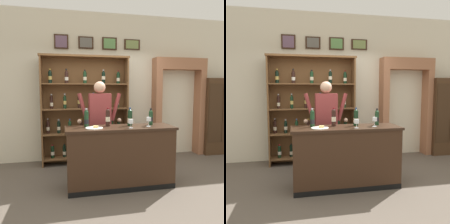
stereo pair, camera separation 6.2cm
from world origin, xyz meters
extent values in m
cube|color=brown|center=(0.00, 0.00, -0.01)|extent=(14.00, 14.00, 0.02)
cube|color=beige|center=(0.00, 1.72, 1.65)|extent=(12.00, 0.16, 3.30)
cube|color=#382316|center=(-0.88, 1.62, 2.62)|extent=(0.30, 0.02, 0.31)
cube|color=#6D506B|center=(-0.88, 1.61, 2.62)|extent=(0.24, 0.01, 0.25)
cube|color=#382316|center=(-0.35, 1.62, 2.62)|extent=(0.33, 0.02, 0.26)
cube|color=#625F5A|center=(-0.35, 1.61, 2.62)|extent=(0.26, 0.01, 0.21)
cube|color=#382316|center=(0.19, 1.62, 2.62)|extent=(0.33, 0.02, 0.28)
cube|color=#5F9452|center=(0.19, 1.61, 2.62)|extent=(0.27, 0.01, 0.22)
cube|color=#382316|center=(0.72, 1.62, 2.62)|extent=(0.37, 0.02, 0.23)
cube|color=#7C8F50|center=(0.72, 1.61, 2.62)|extent=(0.30, 0.01, 0.19)
cube|color=brown|center=(-1.30, 1.31, 1.15)|extent=(0.03, 0.32, 2.29)
cube|color=brown|center=(0.50, 1.31, 1.15)|extent=(0.03, 0.32, 2.29)
cube|color=brown|center=(-0.40, 1.47, 1.15)|extent=(1.82, 0.02, 2.29)
cube|color=brown|center=(-0.40, 1.31, 0.14)|extent=(1.76, 0.31, 0.03)
cylinder|color=black|center=(-1.10, 1.31, 0.27)|extent=(0.07, 0.07, 0.22)
sphere|color=black|center=(-1.10, 1.31, 0.38)|extent=(0.07, 0.07, 0.07)
cylinder|color=black|center=(-1.10, 1.31, 0.41)|extent=(0.03, 0.03, 0.06)
cylinder|color=maroon|center=(-1.10, 1.31, 0.43)|extent=(0.04, 0.04, 0.03)
cylinder|color=silver|center=(-1.10, 1.31, 0.25)|extent=(0.08, 0.08, 0.07)
cylinder|color=black|center=(-0.86, 1.34, 0.27)|extent=(0.07, 0.07, 0.22)
sphere|color=black|center=(-0.86, 1.34, 0.38)|extent=(0.07, 0.07, 0.07)
cylinder|color=black|center=(-0.86, 1.34, 0.41)|extent=(0.03, 0.03, 0.06)
cylinder|color=black|center=(-0.86, 1.34, 0.42)|extent=(0.03, 0.03, 0.03)
cylinder|color=beige|center=(-0.86, 1.34, 0.24)|extent=(0.08, 0.08, 0.07)
cylinder|color=#19381E|center=(-0.54, 1.29, 0.27)|extent=(0.07, 0.07, 0.23)
sphere|color=#19381E|center=(-0.54, 1.29, 0.39)|extent=(0.07, 0.07, 0.07)
cylinder|color=#19381E|center=(-0.54, 1.29, 0.41)|extent=(0.03, 0.03, 0.06)
cylinder|color=#B79338|center=(-0.54, 1.29, 0.43)|extent=(0.04, 0.04, 0.03)
cylinder|color=silver|center=(-0.54, 1.29, 0.26)|extent=(0.08, 0.08, 0.07)
cylinder|color=black|center=(-0.27, 1.33, 0.27)|extent=(0.07, 0.07, 0.24)
sphere|color=black|center=(-0.27, 1.33, 0.40)|extent=(0.07, 0.07, 0.07)
cylinder|color=black|center=(-0.27, 1.33, 0.43)|extent=(0.03, 0.03, 0.08)
cylinder|color=maroon|center=(-0.27, 1.33, 0.47)|extent=(0.04, 0.04, 0.03)
cylinder|color=silver|center=(-0.27, 1.33, 0.27)|extent=(0.08, 0.08, 0.08)
cylinder|color=#19381E|center=(0.05, 1.31, 0.27)|extent=(0.07, 0.07, 0.22)
sphere|color=#19381E|center=(0.05, 1.31, 0.38)|extent=(0.07, 0.07, 0.07)
cylinder|color=#19381E|center=(0.05, 1.31, 0.41)|extent=(0.03, 0.03, 0.07)
cylinder|color=#B79338|center=(0.05, 1.31, 0.44)|extent=(0.04, 0.04, 0.03)
cylinder|color=tan|center=(0.05, 1.31, 0.25)|extent=(0.08, 0.08, 0.07)
cylinder|color=#19381E|center=(0.33, 1.32, 0.27)|extent=(0.07, 0.07, 0.23)
sphere|color=#19381E|center=(0.33, 1.32, 0.40)|extent=(0.07, 0.07, 0.07)
cylinder|color=#19381E|center=(0.33, 1.32, 0.43)|extent=(0.03, 0.03, 0.08)
cylinder|color=navy|center=(0.33, 1.32, 0.46)|extent=(0.04, 0.04, 0.03)
cylinder|color=silver|center=(0.33, 1.32, 0.26)|extent=(0.08, 0.08, 0.08)
cube|color=brown|center=(-0.40, 1.31, 0.66)|extent=(1.76, 0.31, 0.02)
cylinder|color=black|center=(-1.18, 1.34, 0.79)|extent=(0.07, 0.07, 0.23)
sphere|color=black|center=(-1.18, 1.34, 0.91)|extent=(0.07, 0.07, 0.07)
cylinder|color=black|center=(-1.18, 1.34, 0.95)|extent=(0.03, 0.03, 0.08)
cylinder|color=#99999E|center=(-1.18, 1.34, 0.98)|extent=(0.03, 0.03, 0.03)
cylinder|color=beige|center=(-1.18, 1.34, 0.78)|extent=(0.07, 0.07, 0.07)
cylinder|color=black|center=(-0.96, 1.31, 0.79)|extent=(0.07, 0.07, 0.22)
sphere|color=black|center=(-0.96, 1.31, 0.90)|extent=(0.07, 0.07, 0.07)
cylinder|color=black|center=(-0.96, 1.31, 0.93)|extent=(0.03, 0.03, 0.07)
cylinder|color=#99999E|center=(-0.96, 1.31, 0.96)|extent=(0.04, 0.04, 0.03)
cylinder|color=beige|center=(-0.96, 1.31, 0.78)|extent=(0.07, 0.07, 0.07)
cylinder|color=#19381E|center=(-0.74, 1.29, 0.79)|extent=(0.07, 0.07, 0.22)
sphere|color=#19381E|center=(-0.74, 1.29, 0.90)|extent=(0.07, 0.07, 0.07)
cylinder|color=#19381E|center=(-0.74, 1.29, 0.93)|extent=(0.03, 0.03, 0.08)
cylinder|color=navy|center=(-0.74, 1.29, 0.96)|extent=(0.03, 0.03, 0.03)
cylinder|color=beige|center=(-0.74, 1.29, 0.77)|extent=(0.07, 0.07, 0.07)
cylinder|color=black|center=(-0.50, 1.27, 0.79)|extent=(0.07, 0.07, 0.22)
sphere|color=black|center=(-0.50, 1.27, 0.91)|extent=(0.07, 0.07, 0.07)
cylinder|color=black|center=(-0.50, 1.27, 0.94)|extent=(0.03, 0.03, 0.07)
cylinder|color=#B79338|center=(-0.50, 1.27, 0.96)|extent=(0.04, 0.04, 0.03)
cylinder|color=black|center=(-0.50, 1.27, 0.79)|extent=(0.07, 0.07, 0.07)
cylinder|color=black|center=(-0.31, 1.32, 0.78)|extent=(0.07, 0.07, 0.22)
sphere|color=black|center=(-0.31, 1.32, 0.90)|extent=(0.07, 0.07, 0.07)
cylinder|color=black|center=(-0.31, 1.32, 0.93)|extent=(0.03, 0.03, 0.07)
cylinder|color=maroon|center=(-0.31, 1.32, 0.95)|extent=(0.03, 0.03, 0.03)
cylinder|color=beige|center=(-0.31, 1.32, 0.79)|extent=(0.07, 0.07, 0.07)
cylinder|color=#19381E|center=(-0.05, 1.32, 0.79)|extent=(0.07, 0.07, 0.22)
sphere|color=#19381E|center=(-0.05, 1.32, 0.91)|extent=(0.07, 0.07, 0.07)
cylinder|color=#19381E|center=(-0.05, 1.32, 0.94)|extent=(0.03, 0.03, 0.07)
cylinder|color=maroon|center=(-0.05, 1.32, 0.96)|extent=(0.04, 0.04, 0.03)
cylinder|color=black|center=(-0.05, 1.32, 0.76)|extent=(0.07, 0.07, 0.07)
cylinder|color=#19381E|center=(0.17, 1.33, 0.78)|extent=(0.07, 0.07, 0.22)
sphere|color=#19381E|center=(0.17, 1.33, 0.90)|extent=(0.07, 0.07, 0.07)
cylinder|color=#19381E|center=(0.17, 1.33, 0.93)|extent=(0.03, 0.03, 0.08)
cylinder|color=black|center=(0.17, 1.33, 0.96)|extent=(0.03, 0.03, 0.03)
cylinder|color=beige|center=(0.17, 1.33, 0.79)|extent=(0.07, 0.07, 0.07)
cylinder|color=black|center=(0.34, 1.35, 0.79)|extent=(0.07, 0.07, 0.22)
sphere|color=black|center=(0.34, 1.35, 0.90)|extent=(0.07, 0.07, 0.07)
cylinder|color=black|center=(0.34, 1.35, 0.93)|extent=(0.03, 0.03, 0.06)
cylinder|color=#99999E|center=(0.34, 1.35, 0.95)|extent=(0.03, 0.03, 0.03)
cylinder|color=beige|center=(0.34, 1.35, 0.77)|extent=(0.07, 0.07, 0.07)
cube|color=brown|center=(-0.40, 1.31, 1.18)|extent=(1.76, 0.31, 0.02)
cylinder|color=black|center=(-1.10, 1.35, 1.31)|extent=(0.07, 0.07, 0.23)
sphere|color=black|center=(-1.10, 1.35, 1.43)|extent=(0.06, 0.06, 0.06)
cylinder|color=black|center=(-1.10, 1.35, 1.46)|extent=(0.03, 0.03, 0.07)
cylinder|color=#99999E|center=(-1.10, 1.35, 1.49)|extent=(0.03, 0.03, 0.03)
cylinder|color=beige|center=(-1.10, 1.35, 1.28)|extent=(0.07, 0.07, 0.07)
cylinder|color=black|center=(-0.83, 1.28, 1.31)|extent=(0.07, 0.07, 0.23)
sphere|color=black|center=(-0.83, 1.28, 1.43)|extent=(0.06, 0.06, 0.06)
cylinder|color=black|center=(-0.83, 1.28, 1.46)|extent=(0.03, 0.03, 0.08)
cylinder|color=#99999E|center=(-0.83, 1.28, 1.49)|extent=(0.03, 0.03, 0.03)
cylinder|color=tan|center=(-0.83, 1.28, 1.32)|extent=(0.07, 0.07, 0.07)
cylinder|color=black|center=(-0.53, 1.34, 1.31)|extent=(0.07, 0.07, 0.23)
sphere|color=black|center=(-0.53, 1.34, 1.44)|extent=(0.06, 0.06, 0.06)
cylinder|color=black|center=(-0.53, 1.34, 1.47)|extent=(0.03, 0.03, 0.07)
cylinder|color=black|center=(-0.53, 1.34, 1.49)|extent=(0.03, 0.03, 0.03)
cylinder|color=tan|center=(-0.53, 1.34, 1.33)|extent=(0.07, 0.07, 0.08)
cylinder|color=black|center=(-0.22, 1.35, 1.32)|extent=(0.07, 0.07, 0.24)
sphere|color=black|center=(-0.22, 1.35, 1.45)|extent=(0.06, 0.06, 0.06)
cylinder|color=black|center=(-0.22, 1.35, 1.48)|extent=(0.03, 0.03, 0.08)
cylinder|color=navy|center=(-0.22, 1.35, 1.51)|extent=(0.03, 0.03, 0.03)
cylinder|color=black|center=(-0.22, 1.35, 1.31)|extent=(0.07, 0.07, 0.08)
cylinder|color=black|center=(0.01, 1.34, 1.31)|extent=(0.07, 0.07, 0.22)
sphere|color=black|center=(0.01, 1.34, 1.43)|extent=(0.06, 0.06, 0.06)
cylinder|color=black|center=(0.01, 1.34, 1.46)|extent=(0.03, 0.03, 0.07)
cylinder|color=black|center=(0.01, 1.34, 1.48)|extent=(0.03, 0.03, 0.03)
cylinder|color=black|center=(0.01, 1.34, 1.31)|extent=(0.07, 0.07, 0.07)
cylinder|color=#19381E|center=(0.29, 1.28, 1.31)|extent=(0.07, 0.07, 0.22)
sphere|color=#19381E|center=(0.29, 1.28, 1.43)|extent=(0.06, 0.06, 0.06)
cylinder|color=#19381E|center=(0.29, 1.28, 1.45)|extent=(0.03, 0.03, 0.06)
cylinder|color=black|center=(0.29, 1.28, 1.47)|extent=(0.03, 0.03, 0.03)
cylinder|color=silver|center=(0.29, 1.28, 1.31)|extent=(0.07, 0.07, 0.07)
cube|color=brown|center=(-0.40, 1.31, 1.71)|extent=(1.76, 0.31, 0.02)
cylinder|color=black|center=(-1.12, 1.33, 1.83)|extent=(0.08, 0.08, 0.22)
sphere|color=black|center=(-1.12, 1.33, 1.94)|extent=(0.07, 0.07, 0.07)
cylinder|color=black|center=(-1.12, 1.33, 1.97)|extent=(0.03, 0.03, 0.07)
cylinder|color=#B79338|center=(-1.12, 1.33, 2.00)|extent=(0.03, 0.03, 0.03)
cylinder|color=tan|center=(-1.12, 1.33, 1.83)|extent=(0.08, 0.08, 0.07)
cylinder|color=black|center=(-0.79, 1.30, 1.82)|extent=(0.08, 0.08, 0.21)
sphere|color=black|center=(-0.79, 1.30, 1.94)|extent=(0.07, 0.07, 0.07)
cylinder|color=black|center=(-0.79, 1.30, 1.97)|extent=(0.03, 0.03, 0.08)
cylinder|color=black|center=(-0.79, 1.30, 2.00)|extent=(0.04, 0.04, 0.03)
cylinder|color=silver|center=(-0.79, 1.30, 1.81)|extent=(0.08, 0.08, 0.07)
cylinder|color=#19381E|center=(-0.41, 1.30, 1.83)|extent=(0.08, 0.08, 0.22)
sphere|color=#19381E|center=(-0.41, 1.30, 1.94)|extent=(0.07, 0.07, 0.07)
cylinder|color=#19381E|center=(-0.41, 1.30, 1.97)|extent=(0.04, 0.04, 0.06)
cylinder|color=black|center=(-0.41, 1.30, 1.99)|extent=(0.04, 0.04, 0.03)
cylinder|color=beige|center=(-0.41, 1.30, 1.82)|extent=(0.08, 0.08, 0.07)
cylinder|color=black|center=(-0.01, 1.30, 1.83)|extent=(0.08, 0.08, 0.22)
sphere|color=black|center=(-0.01, 1.30, 1.94)|extent=(0.07, 0.07, 0.07)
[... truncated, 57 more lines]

